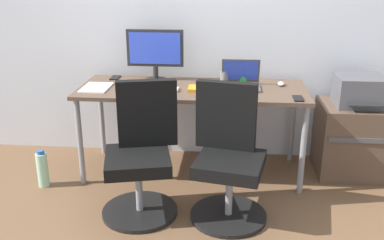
# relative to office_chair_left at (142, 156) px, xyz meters

# --- Properties ---
(ground_plane) EXTENTS (5.28, 5.28, 0.00)m
(ground_plane) POSITION_rel_office_chair_left_xyz_m (0.30, 0.65, -0.42)
(ground_plane) COLOR brown
(back_wall) EXTENTS (4.40, 0.04, 2.60)m
(back_wall) POSITION_rel_office_chair_left_xyz_m (0.30, 1.08, 0.88)
(back_wall) COLOR silver
(back_wall) RESTS_ON ground
(desk) EXTENTS (1.84, 0.70, 0.75)m
(desk) POSITION_rel_office_chair_left_xyz_m (0.30, 0.65, 0.26)
(desk) COLOR brown
(desk) RESTS_ON ground
(office_chair_left) EXTENTS (0.54, 0.54, 0.94)m
(office_chair_left) POSITION_rel_office_chair_left_xyz_m (0.00, 0.00, 0.00)
(office_chair_left) COLOR black
(office_chair_left) RESTS_ON ground
(office_chair_right) EXTENTS (0.54, 0.54, 0.94)m
(office_chair_right) POSITION_rel_office_chair_left_xyz_m (0.61, 0.00, 0.00)
(office_chair_right) COLOR black
(office_chair_right) RESTS_ON ground
(side_cabinet) EXTENTS (0.59, 0.51, 0.61)m
(side_cabinet) POSITION_rel_office_chair_left_xyz_m (1.65, 0.76, -0.12)
(side_cabinet) COLOR brown
(side_cabinet) RESTS_ON ground
(printer) EXTENTS (0.38, 0.40, 0.24)m
(printer) POSITION_rel_office_chair_left_xyz_m (1.65, 0.75, 0.30)
(printer) COLOR #515156
(printer) RESTS_ON side_cabinet
(water_bottle_on_floor) EXTENTS (0.09, 0.09, 0.31)m
(water_bottle_on_floor) POSITION_rel_office_chair_left_xyz_m (-0.87, 0.28, -0.28)
(water_bottle_on_floor) COLOR #A5D8B2
(water_bottle_on_floor) RESTS_ON ground
(desktop_monitor) EXTENTS (0.48, 0.18, 0.43)m
(desktop_monitor) POSITION_rel_office_chair_left_xyz_m (-0.03, 0.86, 0.57)
(desktop_monitor) COLOR #262626
(desktop_monitor) RESTS_ON desk
(open_laptop) EXTENTS (0.31, 0.29, 0.22)m
(open_laptop) POSITION_rel_office_chair_left_xyz_m (0.69, 0.70, 0.38)
(open_laptop) COLOR #4C4C51
(open_laptop) RESTS_ON desk
(keyboard_by_monitor) EXTENTS (0.34, 0.12, 0.02)m
(keyboard_by_monitor) POSITION_rel_office_chair_left_xyz_m (-0.02, 0.38, 0.33)
(keyboard_by_monitor) COLOR silver
(keyboard_by_monitor) RESTS_ON desk
(keyboard_by_laptop) EXTENTS (0.34, 0.12, 0.02)m
(keyboard_by_laptop) POSITION_rel_office_chair_left_xyz_m (0.03, 0.54, 0.33)
(keyboard_by_laptop) COLOR silver
(keyboard_by_laptop) RESTS_ON desk
(mouse_by_monitor) EXTENTS (0.06, 0.10, 0.03)m
(mouse_by_monitor) POSITION_rel_office_chair_left_xyz_m (1.02, 0.77, 0.34)
(mouse_by_monitor) COLOR #B7B7B7
(mouse_by_monitor) RESTS_ON desk
(mouse_by_laptop) EXTENTS (0.06, 0.10, 0.03)m
(mouse_by_laptop) POSITION_rel_office_chair_left_xyz_m (0.76, 0.37, 0.34)
(mouse_by_laptop) COLOR #B7B7B7
(mouse_by_laptop) RESTS_ON desk
(coffee_mug) EXTENTS (0.08, 0.08, 0.09)m
(coffee_mug) POSITION_rel_office_chair_left_xyz_m (0.71, 0.84, 0.37)
(coffee_mug) COLOR green
(coffee_mug) RESTS_ON desk
(pen_cup) EXTENTS (0.07, 0.07, 0.10)m
(pen_cup) POSITION_rel_office_chair_left_xyz_m (0.56, 0.82, 0.38)
(pen_cup) COLOR slate
(pen_cup) RESTS_ON desk
(phone_near_laptop) EXTENTS (0.07, 0.14, 0.01)m
(phone_near_laptop) POSITION_rel_office_chair_left_xyz_m (-0.40, 0.89, 0.33)
(phone_near_laptop) COLOR black
(phone_near_laptop) RESTS_ON desk
(phone_near_monitor) EXTENTS (0.07, 0.14, 0.01)m
(phone_near_monitor) POSITION_rel_office_chair_left_xyz_m (1.11, 0.40, 0.33)
(phone_near_monitor) COLOR black
(phone_near_monitor) RESTS_ON desk
(notebook) EXTENTS (0.21, 0.15, 0.03)m
(notebook) POSITION_rel_office_chair_left_xyz_m (0.38, 0.57, 0.34)
(notebook) COLOR orange
(notebook) RESTS_ON desk
(paper_pile) EXTENTS (0.21, 0.30, 0.01)m
(paper_pile) POSITION_rel_office_chair_left_xyz_m (-0.47, 0.56, 0.33)
(paper_pile) COLOR white
(paper_pile) RESTS_ON desk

